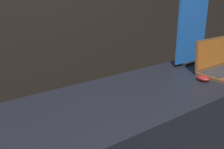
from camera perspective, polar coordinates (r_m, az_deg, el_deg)
The scene contains 4 objects.
wall_back at distance 2.63m, azimuth -20.50°, elevation 14.15°, with size 8.00×0.05×2.80m.
laptop_back at distance 2.03m, azimuth 22.50°, elevation 1.97°, with size 0.39×0.25×0.24m.
mouse_back at distance 1.82m, azimuth 19.21°, elevation -0.78°, with size 0.06×0.09×0.04m.
promo_stand_back at distance 2.14m, azimuth 16.93°, elevation 8.52°, with size 0.32×0.07×0.51m.
Camera 1 is at (-0.78, -0.70, 1.55)m, focal length 42.00 mm.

